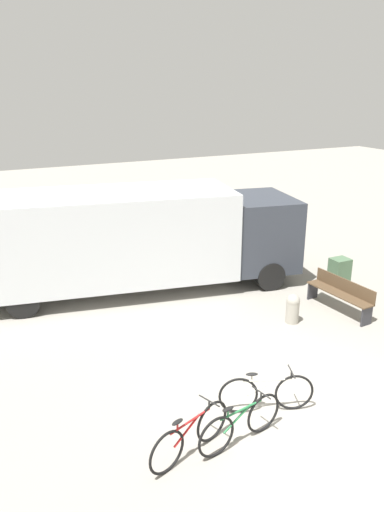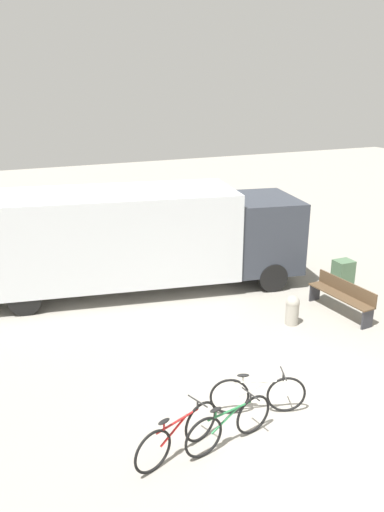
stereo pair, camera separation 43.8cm
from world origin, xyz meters
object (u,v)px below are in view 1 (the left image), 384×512
park_bench (341,293)px  utility_box (339,273)px  delivery_truck (128,236)px  bicycle_middle (240,424)px  bicycle_far (266,393)px  bollard_near_bench (293,307)px  bicycle_near (190,435)px

park_bench → utility_box: utility_box is taller
delivery_truck → bicycle_middle: 7.14m
bicycle_far → bollard_near_bench: bicycle_far is taller
bicycle_near → utility_box: 8.15m
bicycle_near → utility_box: (6.90, 4.34, 0.06)m
bicycle_middle → bicycle_far: (0.86, 0.53, 0.00)m
delivery_truck → bollard_near_bench: delivery_truck is taller
park_bench → bollard_near_bench: size_ratio=2.67×
bicycle_middle → bollard_near_bench: size_ratio=2.30×
park_bench → bicycle_middle: (-4.99, -3.22, -0.12)m
delivery_truck → utility_box: bearing=-14.3°
bicycle_middle → utility_box: size_ratio=1.95×
bicycle_middle → bollard_near_bench: bicycle_middle is taller
park_bench → utility_box: 1.62m
bicycle_far → utility_box: 6.49m
park_bench → utility_box: bearing=-44.5°
park_bench → delivery_truck: bearing=45.2°
delivery_truck → utility_box: (5.47, -2.57, -1.14)m
delivery_truck → park_bench: delivery_truck is taller
park_bench → bicycle_far: park_bench is taller
delivery_truck → utility_box: size_ratio=11.06×
delivery_truck → park_bench: bearing=-29.8°
bicycle_far → delivery_truck: bearing=113.4°
bicycle_far → bollard_near_bench: bearing=66.7°
delivery_truck → bicycle_far: delivery_truck is taller
bicycle_middle → bicycle_near: bearing=162.8°
bollard_near_bench → utility_box: (2.57, 1.24, 0.04)m
utility_box → bicycle_near: bearing=-147.8°
delivery_truck → bicycle_far: 6.61m
bicycle_near → bicycle_far: bearing=-6.0°
bicycle_near → bicycle_far: 1.77m
delivery_truck → park_bench: (4.42, -3.80, -1.08)m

